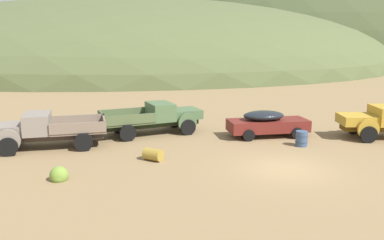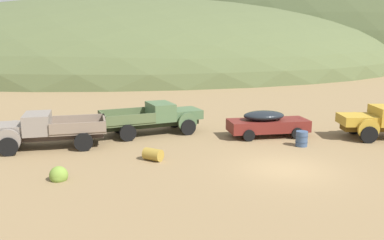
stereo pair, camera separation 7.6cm
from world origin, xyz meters
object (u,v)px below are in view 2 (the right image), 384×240
(car_oxblood, at_px, (270,123))
(oil_drum_tipped, at_px, (153,154))
(truck_primer_gray, at_px, (39,130))
(oil_drum_foreground, at_px, (302,139))
(truck_weathered_green, at_px, (159,117))

(car_oxblood, xyz_separation_m, oil_drum_tipped, (-6.97, -4.17, -0.52))
(truck_primer_gray, bearing_deg, oil_drum_foreground, 167.29)
(oil_drum_foreground, relative_size, oil_drum_tipped, 0.77)
(truck_primer_gray, bearing_deg, oil_drum_tipped, 146.29)
(truck_primer_gray, height_order, oil_drum_tipped, truck_primer_gray)
(car_oxblood, bearing_deg, oil_drum_tipped, -154.02)
(truck_primer_gray, xyz_separation_m, car_oxblood, (12.98, 1.40, -0.18))
(oil_drum_foreground, height_order, oil_drum_tipped, oil_drum_foreground)
(car_oxblood, relative_size, oil_drum_foreground, 6.15)
(truck_primer_gray, bearing_deg, truck_weathered_green, -164.93)
(truck_weathered_green, xyz_separation_m, oil_drum_foreground, (7.67, -3.78, -0.58))
(truck_weathered_green, height_order, oil_drum_tipped, truck_weathered_green)
(truck_primer_gray, bearing_deg, car_oxblood, 177.19)
(truck_weathered_green, relative_size, oil_drum_tipped, 5.98)
(car_oxblood, distance_m, oil_drum_foreground, 2.60)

